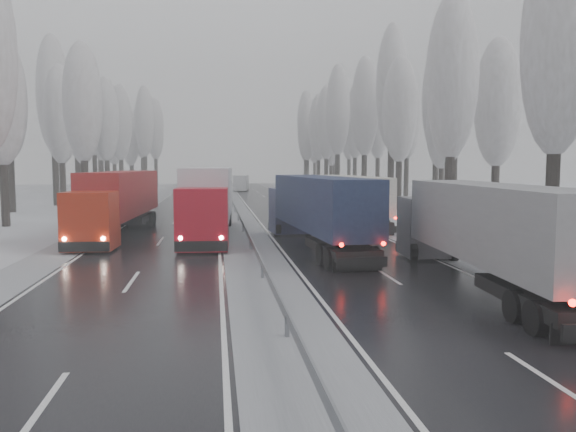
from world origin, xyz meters
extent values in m
plane|color=silver|center=(0.00, 0.00, 0.00)|extent=(260.00, 260.00, 0.00)
cube|color=black|center=(5.25, 30.00, 0.01)|extent=(7.50, 200.00, 0.03)
cube|color=black|center=(-5.25, 30.00, 0.01)|extent=(7.50, 200.00, 0.03)
cube|color=#9C9FA4|center=(0.00, 30.00, 0.02)|extent=(3.00, 200.00, 0.04)
cube|color=#9C9FA4|center=(10.20, 30.00, 0.02)|extent=(2.40, 200.00, 0.04)
cube|color=#9C9FA4|center=(-10.20, 30.00, 0.02)|extent=(2.40, 200.00, 0.04)
cube|color=slate|center=(0.00, 30.00, 0.60)|extent=(0.06, 200.00, 0.32)
cube|color=slate|center=(0.00, 28.00, 0.30)|extent=(0.12, 0.12, 0.60)
cube|color=slate|center=(0.00, 60.00, 0.30)|extent=(0.12, 0.12, 0.60)
cylinder|color=black|center=(15.04, 15.67, 2.80)|extent=(0.68, 0.68, 5.60)
ellipsoid|color=#989593|center=(15.04, 15.67, 10.80)|extent=(3.60, 3.60, 11.45)
cylinder|color=black|center=(14.51, 27.03, 2.81)|extent=(0.68, 0.68, 5.62)
ellipsoid|color=#989593|center=(14.51, 27.03, 10.84)|extent=(3.60, 3.60, 11.48)
cylinder|color=black|center=(20.02, 31.03, 2.47)|extent=(0.64, 0.64, 4.94)
ellipsoid|color=#989593|center=(20.02, 31.03, 9.53)|extent=(3.60, 3.60, 10.09)
cylinder|color=black|center=(17.90, 35.17, 2.66)|extent=(0.66, 0.66, 5.32)
ellipsoid|color=#989593|center=(17.90, 35.17, 10.27)|extent=(3.60, 3.60, 10.88)
cylinder|color=black|center=(20.12, 39.17, 3.16)|extent=(0.72, 0.72, 6.31)
ellipsoid|color=#989593|center=(20.12, 39.17, 12.17)|extent=(3.60, 3.60, 12.90)
cylinder|color=black|center=(17.02, 45.60, 2.69)|extent=(0.67, 0.67, 5.38)
ellipsoid|color=#989593|center=(17.02, 45.60, 10.37)|extent=(3.60, 3.60, 10.98)
cylinder|color=black|center=(23.31, 49.60, 2.30)|extent=(0.62, 0.62, 4.59)
ellipsoid|color=#989593|center=(23.31, 49.60, 8.86)|extent=(3.60, 3.60, 9.39)
cylinder|color=black|center=(17.90, 51.02, 3.47)|extent=(0.76, 0.76, 6.95)
ellipsoid|color=#989593|center=(17.90, 51.02, 13.40)|extent=(3.60, 3.60, 14.19)
cylinder|color=black|center=(24.81, 55.02, 3.30)|extent=(0.74, 0.74, 6.59)
ellipsoid|color=#989593|center=(24.81, 55.02, 12.71)|extent=(3.60, 3.60, 13.46)
cylinder|color=black|center=(17.56, 61.27, 3.18)|extent=(0.72, 0.72, 6.37)
ellipsoid|color=#989593|center=(17.56, 61.27, 12.28)|extent=(3.60, 3.60, 13.01)
cylinder|color=black|center=(24.72, 65.27, 2.99)|extent=(0.70, 0.70, 5.97)
ellipsoid|color=#989593|center=(24.72, 65.27, 11.52)|extent=(3.60, 3.60, 12.20)
cylinder|color=black|center=(16.34, 71.95, 3.33)|extent=(0.74, 0.74, 6.65)
ellipsoid|color=#989593|center=(16.34, 71.95, 12.83)|extent=(3.60, 3.60, 13.59)
cylinder|color=black|center=(23.71, 75.95, 3.07)|extent=(0.71, 0.71, 6.14)
ellipsoid|color=#989593|center=(23.71, 75.95, 11.84)|extent=(3.60, 3.60, 12.54)
cylinder|color=black|center=(16.56, 81.70, 3.03)|extent=(0.71, 0.71, 6.05)
ellipsoid|color=#989593|center=(16.56, 81.70, 11.68)|extent=(3.60, 3.60, 12.37)
cylinder|color=black|center=(22.48, 85.70, 3.15)|extent=(0.72, 0.72, 6.30)
ellipsoid|color=#989593|center=(22.48, 85.70, 12.15)|extent=(3.60, 3.60, 12.87)
cylinder|color=black|center=(16.63, 89.21, 2.94)|extent=(0.70, 0.70, 5.88)
ellipsoid|color=#989593|center=(16.63, 89.21, 11.33)|extent=(3.60, 3.60, 12.00)
cylinder|color=black|center=(19.77, 93.21, 2.43)|extent=(0.64, 0.64, 4.86)
ellipsoid|color=#989593|center=(19.77, 93.21, 9.37)|extent=(3.60, 3.60, 9.92)
cylinder|color=black|center=(15.73, 96.32, 2.99)|extent=(0.70, 0.70, 5.98)
ellipsoid|color=#989593|center=(15.73, 96.32, 11.53)|extent=(3.60, 3.60, 12.21)
cylinder|color=black|center=(24.94, 100.32, 3.09)|extent=(0.71, 0.71, 6.19)
ellipsoid|color=#989593|center=(24.94, 100.32, 11.93)|extent=(3.60, 3.60, 12.64)
cylinder|color=black|center=(17.04, 106.16, 3.43)|extent=(0.75, 0.75, 6.86)
ellipsoid|color=#989593|center=(17.04, 106.16, 13.22)|extent=(3.60, 3.60, 14.01)
cylinder|color=black|center=(24.02, 110.16, 2.77)|extent=(0.68, 0.68, 5.55)
ellipsoid|color=#989593|center=(24.02, 110.16, 10.70)|extent=(3.60, 3.60, 11.33)
cylinder|color=black|center=(18.73, 116.73, 3.05)|extent=(0.71, 0.71, 6.09)
ellipsoid|color=#989593|center=(18.73, 116.73, 11.75)|extent=(3.60, 3.60, 12.45)
cylinder|color=black|center=(21.55, 120.73, 2.74)|extent=(0.67, 0.67, 5.49)
ellipsoid|color=#989593|center=(21.55, 120.73, 10.58)|extent=(3.60, 3.60, 11.21)
cylinder|color=black|center=(-17.75, 34.20, 2.52)|extent=(0.65, 0.65, 5.03)
ellipsoid|color=#989593|center=(-17.75, 34.20, 9.70)|extent=(3.60, 3.60, 10.28)
cylinder|color=black|center=(-13.94, 43.73, 2.72)|extent=(0.67, 0.67, 5.44)
ellipsoid|color=#989593|center=(-13.94, 43.73, 10.49)|extent=(3.60, 3.60, 11.11)
cylinder|color=black|center=(-21.85, 47.73, 2.86)|extent=(0.69, 0.69, 5.72)
ellipsoid|color=#989593|center=(-21.85, 47.73, 11.04)|extent=(3.60, 3.60, 11.69)
cylinder|color=black|center=(-18.26, 52.71, 2.61)|extent=(0.66, 0.66, 5.23)
ellipsoid|color=#989593|center=(-18.26, 52.71, 10.08)|extent=(3.60, 3.60, 10.68)
cylinder|color=black|center=(-20.05, 56.71, 3.30)|extent=(0.74, 0.74, 6.60)
ellipsoid|color=#989593|center=(-20.05, 56.71, 12.74)|extent=(3.60, 3.60, 13.49)
cylinder|color=black|center=(-18.16, 62.35, 2.58)|extent=(0.65, 0.65, 5.16)
ellipsoid|color=#989593|center=(-18.16, 62.35, 9.95)|extent=(3.60, 3.60, 10.54)
cylinder|color=black|center=(-19.54, 66.35, 2.90)|extent=(0.69, 0.69, 5.79)
ellipsoid|color=#989593|center=(-19.54, 66.35, 11.18)|extent=(3.60, 3.60, 11.84)
cylinder|color=black|center=(-16.58, 69.11, 2.82)|extent=(0.68, 0.68, 5.64)
ellipsoid|color=#989593|center=(-16.58, 69.11, 10.89)|extent=(3.60, 3.60, 11.53)
cylinder|color=black|center=(-21.42, 73.11, 3.28)|extent=(0.73, 0.73, 6.56)
ellipsoid|color=#989593|center=(-21.42, 73.11, 12.65)|extent=(3.60, 3.60, 13.40)
cylinder|color=black|center=(-16.33, 79.19, 2.90)|extent=(0.69, 0.69, 5.79)
ellipsoid|color=#989593|center=(-16.33, 79.19, 11.17)|extent=(3.60, 3.60, 11.84)
cylinder|color=black|center=(-21.09, 83.19, 3.32)|extent=(0.74, 0.74, 6.65)
ellipsoid|color=#989593|center=(-21.09, 83.19, 12.82)|extent=(3.60, 3.60, 13.58)
cylinder|color=black|center=(-18.93, 88.54, 2.56)|extent=(0.65, 0.65, 5.12)
ellipsoid|color=#989593|center=(-18.93, 88.54, 9.88)|extent=(3.60, 3.60, 10.46)
cylinder|color=black|center=(-21.82, 92.54, 2.92)|extent=(0.69, 0.69, 5.84)
ellipsoid|color=#989593|center=(-21.82, 92.54, 11.26)|extent=(3.60, 3.60, 11.92)
cylinder|color=black|center=(-15.07, 99.33, 3.34)|extent=(0.74, 0.74, 6.67)
ellipsoid|color=#989593|center=(-15.07, 99.33, 12.87)|extent=(3.60, 3.60, 13.63)
cylinder|color=black|center=(-24.20, 103.33, 3.15)|extent=(0.72, 0.72, 6.31)
ellipsoid|color=#989593|center=(-24.20, 103.33, 12.16)|extent=(3.60, 3.60, 12.88)
cylinder|color=black|center=(-14.05, 108.72, 3.14)|extent=(0.72, 0.72, 6.29)
ellipsoid|color=#989593|center=(-14.05, 108.72, 12.12)|extent=(3.60, 3.60, 12.84)
cylinder|color=black|center=(-19.66, 112.72, 2.43)|extent=(0.64, 0.64, 4.86)
ellipsoid|color=#989593|center=(-19.66, 112.72, 9.36)|extent=(3.60, 3.60, 9.92)
cylinder|color=black|center=(-17.56, 115.31, 3.31)|extent=(0.74, 0.74, 6.63)
ellipsoid|color=#989593|center=(-17.56, 115.31, 12.78)|extent=(3.60, 3.60, 13.54)
cylinder|color=black|center=(-20.33, 119.31, 2.89)|extent=(0.69, 0.69, 5.79)
ellipsoid|color=#989593|center=(-20.33, 119.31, 11.16)|extent=(3.60, 3.60, 11.82)
cube|color=#4F4F54|center=(8.61, 15.86, 1.60)|extent=(2.58, 2.67, 2.90)
cube|color=black|center=(8.69, 17.07, 2.28)|extent=(2.23, 0.24, 0.97)
cube|color=black|center=(8.70, 17.17, 0.44)|extent=(2.43, 0.30, 0.48)
cube|color=slate|center=(8.12, 8.33, 2.61)|extent=(3.28, 12.72, 2.71)
cube|color=black|center=(7.90, 4.85, 0.73)|extent=(2.47, 5.45, 0.44)
cylinder|color=black|center=(7.55, 15.16, 0.50)|extent=(0.40, 1.03, 1.01)
cylinder|color=black|center=(9.58, 15.03, 0.50)|extent=(0.40, 1.03, 1.01)
cylinder|color=black|center=(6.86, 4.53, 0.50)|extent=(0.40, 1.03, 1.01)
cylinder|color=black|center=(6.78, 3.27, 0.50)|extent=(0.40, 1.03, 1.01)
sphere|color=#FF0C05|center=(6.79, 1.99, 1.31)|extent=(0.19, 0.19, 0.19)
sphere|color=white|center=(7.78, 17.26, 0.82)|extent=(0.21, 0.21, 0.21)
sphere|color=white|center=(9.62, 17.14, 0.82)|extent=(0.21, 0.21, 0.21)
cube|color=#1D2149|center=(3.09, 26.44, 1.63)|extent=(2.67, 2.76, 2.96)
cube|color=black|center=(2.99, 27.67, 2.32)|extent=(2.27, 0.29, 0.99)
cube|color=black|center=(2.98, 27.76, 0.44)|extent=(2.47, 0.35, 0.49)
cube|color=#141B39|center=(3.73, 18.77, 2.66)|extent=(3.56, 12.99, 2.76)
cube|color=black|center=(4.26, 12.33, 0.54)|extent=(2.27, 0.30, 0.44)
cube|color=black|center=(4.02, 15.23, 0.74)|extent=(2.61, 5.59, 0.44)
cube|color=black|center=(4.21, 12.87, 0.35)|extent=(2.27, 0.25, 0.59)
cylinder|color=black|center=(2.13, 25.57, 0.51)|extent=(0.43, 1.05, 1.03)
cylinder|color=black|center=(4.19, 25.74, 0.51)|extent=(0.43, 1.05, 1.03)
cylinder|color=black|center=(3.02, 14.75, 0.51)|extent=(0.43, 1.05, 1.03)
cylinder|color=black|center=(5.08, 14.92, 0.51)|extent=(0.43, 1.05, 1.03)
cylinder|color=black|center=(3.12, 13.47, 0.51)|extent=(0.43, 1.05, 1.03)
cylinder|color=black|center=(5.19, 13.64, 0.51)|extent=(0.43, 1.05, 1.03)
sphere|color=#FF0C05|center=(3.33, 12.18, 1.33)|extent=(0.20, 0.20, 0.20)
sphere|color=#FF0C05|center=(5.20, 12.33, 1.33)|extent=(0.20, 0.20, 0.20)
sphere|color=white|center=(2.05, 27.72, 0.84)|extent=(0.22, 0.22, 0.22)
sphere|color=white|center=(3.92, 27.87, 0.84)|extent=(0.22, 0.22, 0.22)
cube|color=#A7A094|center=(7.78, 37.94, 1.54)|extent=(2.49, 2.58, 2.80)
cube|color=black|center=(7.70, 39.10, 2.19)|extent=(2.15, 0.24, 0.93)
cube|color=black|center=(7.69, 39.19, 0.42)|extent=(2.34, 0.30, 0.47)
cube|color=#B0AF9E|center=(8.28, 30.68, 2.52)|extent=(3.20, 12.26, 2.61)
cube|color=black|center=(8.70, 24.58, 0.51)|extent=(2.15, 0.26, 0.42)
cube|color=black|center=(8.51, 27.33, 0.70)|extent=(2.40, 5.26, 0.42)
cube|color=black|center=(8.66, 25.09, 0.33)|extent=(2.14, 0.20, 0.56)
cylinder|color=black|center=(6.85, 37.12, 0.49)|extent=(0.39, 0.99, 0.97)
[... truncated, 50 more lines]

